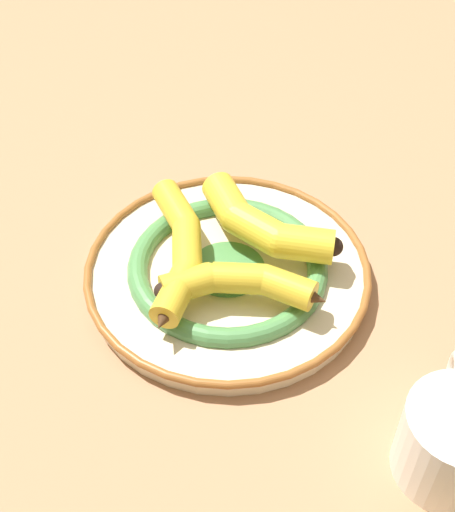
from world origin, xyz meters
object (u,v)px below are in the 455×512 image
(decorative_bowl, at_px, (228,271))
(coffee_mug, at_px, (454,439))
(banana_b, at_px, (180,250))
(banana_a, at_px, (241,283))
(banana_c, at_px, (259,223))

(decorative_bowl, bearing_deg, coffee_mug, 119.62)
(banana_b, relative_size, coffee_mug, 1.61)
(banana_b, xyz_separation_m, coffee_mug, (-0.19, 0.25, -0.01))
(banana_a, distance_m, coffee_mug, 0.24)
(decorative_bowl, distance_m, banana_a, 0.06)
(banana_c, bearing_deg, banana_b, -115.92)
(banana_c, xyz_separation_m, coffee_mug, (-0.10, 0.27, -0.01))
(banana_a, height_order, coffee_mug, coffee_mug)
(banana_b, height_order, coffee_mug, coffee_mug)
(banana_b, bearing_deg, banana_a, -129.49)
(banana_c, bearing_deg, banana_a, -64.07)
(banana_b, distance_m, coffee_mug, 0.31)
(banana_a, bearing_deg, banana_c, -100.36)
(decorative_bowl, distance_m, banana_c, 0.06)
(decorative_bowl, relative_size, banana_b, 1.45)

